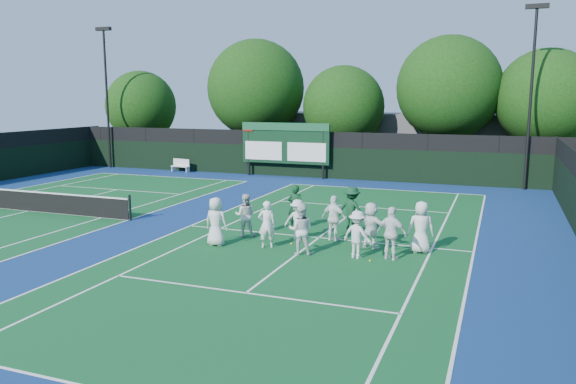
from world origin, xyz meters
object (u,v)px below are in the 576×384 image
(scoreboard, at_px, (285,144))
(tennis_net, at_px, (28,201))
(bench, at_px, (181,165))
(coach_left, at_px, (296,207))

(scoreboard, height_order, tennis_net, scoreboard)
(scoreboard, distance_m, tennis_net, 16.26)
(bench, bearing_deg, scoreboard, 1.63)
(scoreboard, height_order, bench, scoreboard)
(coach_left, bearing_deg, tennis_net, 1.00)
(scoreboard, xyz_separation_m, tennis_net, (-6.99, -14.59, -1.70))
(tennis_net, distance_m, bench, 14.39)
(scoreboard, relative_size, coach_left, 3.40)
(coach_left, bearing_deg, scoreboard, -71.15)
(bench, relative_size, coach_left, 0.84)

